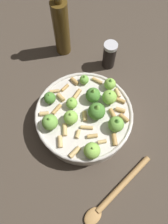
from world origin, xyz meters
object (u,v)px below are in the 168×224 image
object	(u,v)px
olive_oil_bottle	(61,27)
wooden_spoon	(115,193)
cooking_pan	(84,117)
pepper_shaker	(109,55)

from	to	relation	value
olive_oil_bottle	wooden_spoon	distance (m)	0.52
olive_oil_bottle	wooden_spoon	xyz separation A→B (m)	(0.51, 0.07, -0.10)
cooking_pan	wooden_spoon	bearing A→B (deg)	11.31
cooking_pan	pepper_shaker	xyz separation A→B (m)	(-0.20, 0.12, 0.01)
pepper_shaker	olive_oil_bottle	xyz separation A→B (m)	(-0.09, -0.14, 0.05)
cooking_pan	olive_oil_bottle	world-z (taller)	olive_oil_bottle
cooking_pan	olive_oil_bottle	distance (m)	0.30
wooden_spoon	pepper_shaker	bearing A→B (deg)	169.70
olive_oil_bottle	pepper_shaker	bearing A→B (deg)	56.93
pepper_shaker	olive_oil_bottle	world-z (taller)	olive_oil_bottle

